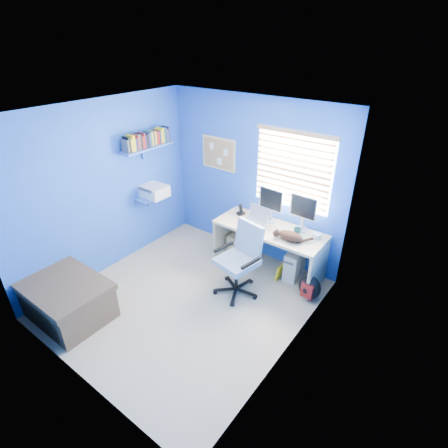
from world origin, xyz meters
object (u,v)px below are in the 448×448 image
Objects in this scene: tower_pc at (295,263)px; laptop at (254,216)px; office_chair at (239,268)px; desk at (268,250)px; cat at (290,236)px.

laptop is at bearing -176.38° from tower_pc.
office_chair is at bearing -126.34° from tower_pc.
desk is 0.60m from cat.
cat is at bearing 49.55° from office_chair.
cat is at bearing -97.88° from tower_pc.
tower_pc is 0.44× the size of office_chair.
cat is 0.82m from office_chair.
tower_pc is (0.01, 0.23, -0.58)m from cat.
desk is at bearing -170.31° from tower_pc.
office_chair is at bearing -149.52° from cat.
laptop is 0.84m from office_chair.
laptop reaches higher than cat.
desk is 4.53× the size of cat.
tower_pc is (0.40, 0.11, -0.14)m from desk.
desk is at bearing 84.07° from office_chair.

